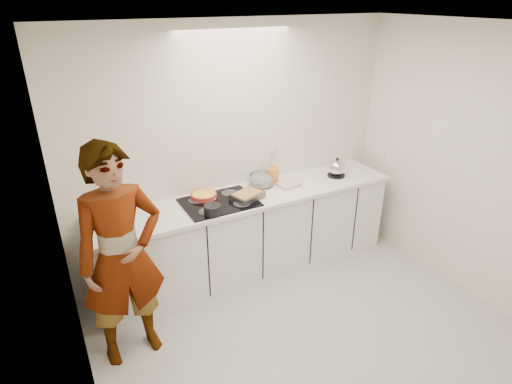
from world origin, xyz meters
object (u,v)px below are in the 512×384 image
mixing_bowl (262,180)px  kettle (337,168)px  saucepan (212,209)px  tart_dish (204,195)px  utensil_crock (273,175)px  cook (122,257)px  baking_dish (247,195)px  hob (219,202)px

mixing_bowl → kettle: bearing=-11.7°
saucepan → mixing_bowl: bearing=27.8°
tart_dish → kettle: kettle is taller
mixing_bowl → utensil_crock: 0.14m
saucepan → cook: bearing=-158.8°
mixing_bowl → kettle: size_ratio=1.26×
tart_dish → baking_dish: size_ratio=0.86×
hob → tart_dish: 0.19m
mixing_bowl → utensil_crock: size_ratio=1.69×
hob → baking_dish: bearing=-11.5°
kettle → mixing_bowl: bearing=168.3°
baking_dish → kettle: size_ratio=1.62×
kettle → baking_dish: bearing=-177.0°
tart_dish → cook: bearing=-143.4°
utensil_crock → cook: size_ratio=0.09×
tart_dish → utensil_crock: utensil_crock is taller
hob → saucepan: saucepan is taller
mixing_bowl → kettle: kettle is taller
hob → baking_dish: (0.28, -0.06, 0.04)m
mixing_bowl → utensil_crock: bearing=3.4°
baking_dish → utensil_crock: utensil_crock is taller
tart_dish → mixing_bowl: mixing_bowl is taller
hob → saucepan: size_ratio=4.07×
mixing_bowl → kettle: (0.87, -0.18, 0.04)m
utensil_crock → hob: bearing=-165.1°
saucepan → baking_dish: saucepan is taller
hob → tart_dish: (-0.10, 0.16, 0.03)m
baking_dish → saucepan: bearing=-161.5°
kettle → utensil_crock: bearing=165.5°
tart_dish → cook: size_ratio=0.17×
baking_dish → cook: (-1.35, -0.50, -0.02)m
saucepan → cook: 0.98m
saucepan → utensil_crock: size_ratio=1.06×
tart_dish → utensil_crock: 0.82m
baking_dish → mixing_bowl: 0.38m
hob → cook: size_ratio=0.38×
hob → kettle: bearing=0.1°
baking_dish → utensil_crock: size_ratio=2.18×
baking_dish → hob: bearing=168.5°
utensil_crock → kettle: bearing=-14.5°
baking_dish → mixing_bowl: bearing=39.2°
tart_dish → utensil_crock: bearing=1.9°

